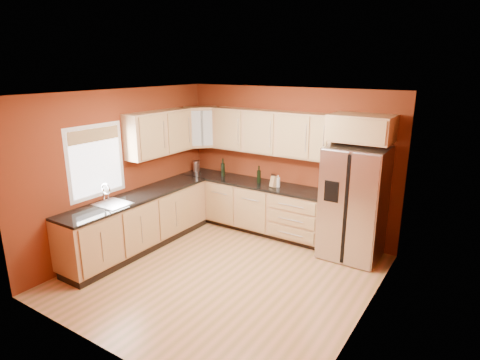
# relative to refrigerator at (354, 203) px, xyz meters

# --- Properties ---
(floor) EXTENTS (4.00, 4.00, 0.00)m
(floor) POSITION_rel_refrigerator_xyz_m (-1.35, -1.62, -0.89)
(floor) COLOR #9F773D
(floor) RESTS_ON ground
(ceiling) EXTENTS (4.00, 4.00, 0.00)m
(ceiling) POSITION_rel_refrigerator_xyz_m (-1.35, -1.62, 1.71)
(ceiling) COLOR silver
(ceiling) RESTS_ON wall_back
(wall_back) EXTENTS (4.00, 0.04, 2.60)m
(wall_back) POSITION_rel_refrigerator_xyz_m (-1.35, 0.38, 0.41)
(wall_back) COLOR maroon
(wall_back) RESTS_ON floor
(wall_front) EXTENTS (4.00, 0.04, 2.60)m
(wall_front) POSITION_rel_refrigerator_xyz_m (-1.35, -3.62, 0.41)
(wall_front) COLOR maroon
(wall_front) RESTS_ON floor
(wall_left) EXTENTS (0.04, 4.00, 2.60)m
(wall_left) POSITION_rel_refrigerator_xyz_m (-3.35, -1.62, 0.41)
(wall_left) COLOR maroon
(wall_left) RESTS_ON floor
(wall_right) EXTENTS (0.04, 4.00, 2.60)m
(wall_right) POSITION_rel_refrigerator_xyz_m (0.65, -1.62, 0.41)
(wall_right) COLOR maroon
(wall_right) RESTS_ON floor
(base_cabinets_back) EXTENTS (2.90, 0.60, 0.88)m
(base_cabinets_back) POSITION_rel_refrigerator_xyz_m (-1.90, 0.07, -0.45)
(base_cabinets_back) COLOR #B07B55
(base_cabinets_back) RESTS_ON floor
(base_cabinets_left) EXTENTS (0.60, 2.80, 0.88)m
(base_cabinets_left) POSITION_rel_refrigerator_xyz_m (-3.05, -1.62, -0.45)
(base_cabinets_left) COLOR #B07B55
(base_cabinets_left) RESTS_ON floor
(countertop_back) EXTENTS (2.90, 0.62, 0.04)m
(countertop_back) POSITION_rel_refrigerator_xyz_m (-1.90, 0.06, 0.01)
(countertop_back) COLOR black
(countertop_back) RESTS_ON base_cabinets_back
(countertop_left) EXTENTS (0.62, 2.80, 0.04)m
(countertop_left) POSITION_rel_refrigerator_xyz_m (-3.04, -1.62, 0.01)
(countertop_left) COLOR black
(countertop_left) RESTS_ON base_cabinets_left
(upper_cabinets_back) EXTENTS (2.30, 0.33, 0.75)m
(upper_cabinets_back) POSITION_rel_refrigerator_xyz_m (-1.60, 0.21, 0.94)
(upper_cabinets_back) COLOR #B07B55
(upper_cabinets_back) RESTS_ON wall_back
(upper_cabinets_left) EXTENTS (0.33, 1.35, 0.75)m
(upper_cabinets_left) POSITION_rel_refrigerator_xyz_m (-3.19, -0.90, 0.94)
(upper_cabinets_left) COLOR #B07B55
(upper_cabinets_left) RESTS_ON wall_left
(corner_upper_cabinet) EXTENTS (0.67, 0.67, 0.75)m
(corner_upper_cabinet) POSITION_rel_refrigerator_xyz_m (-3.02, 0.04, 0.94)
(corner_upper_cabinet) COLOR #B07B55
(corner_upper_cabinet) RESTS_ON wall_back
(over_fridge_cabinet) EXTENTS (0.92, 0.60, 0.40)m
(over_fridge_cabinet) POSITION_rel_refrigerator_xyz_m (0.00, 0.07, 1.16)
(over_fridge_cabinet) COLOR #B07B55
(over_fridge_cabinet) RESTS_ON wall_back
(refrigerator) EXTENTS (0.90, 0.75, 1.78)m
(refrigerator) POSITION_rel_refrigerator_xyz_m (0.00, 0.00, 0.00)
(refrigerator) COLOR silver
(refrigerator) RESTS_ON floor
(window) EXTENTS (0.03, 0.90, 1.00)m
(window) POSITION_rel_refrigerator_xyz_m (-3.33, -2.12, 0.66)
(window) COLOR white
(window) RESTS_ON wall_left
(sink_faucet) EXTENTS (0.50, 0.42, 0.30)m
(sink_faucet) POSITION_rel_refrigerator_xyz_m (-3.04, -2.12, 0.18)
(sink_faucet) COLOR silver
(sink_faucet) RESTS_ON countertop_left
(canister_left) EXTENTS (0.13, 0.13, 0.19)m
(canister_left) POSITION_rel_refrigerator_xyz_m (-3.20, 0.08, 0.13)
(canister_left) COLOR silver
(canister_left) RESTS_ON countertop_back
(canister_right) EXTENTS (0.14, 0.14, 0.21)m
(canister_right) POSITION_rel_refrigerator_xyz_m (-3.20, 0.10, 0.14)
(canister_right) COLOR silver
(canister_right) RESTS_ON countertop_back
(wine_bottle_a) EXTENTS (0.07, 0.07, 0.31)m
(wine_bottle_a) POSITION_rel_refrigerator_xyz_m (-1.75, 0.07, 0.19)
(wine_bottle_a) COLOR black
(wine_bottle_a) RESTS_ON countertop_back
(wine_bottle_b) EXTENTS (0.09, 0.09, 0.34)m
(wine_bottle_b) POSITION_rel_refrigerator_xyz_m (-2.57, 0.11, 0.20)
(wine_bottle_b) COLOR black
(wine_bottle_b) RESTS_ON countertop_back
(knife_block) EXTENTS (0.13, 0.12, 0.20)m
(knife_block) POSITION_rel_refrigerator_xyz_m (-1.41, -0.01, 0.13)
(knife_block) COLOR #A78151
(knife_block) RESTS_ON countertop_back
(soap_dispenser) EXTENTS (0.08, 0.08, 0.21)m
(soap_dispenser) POSITION_rel_refrigerator_xyz_m (-1.35, 0.03, 0.14)
(soap_dispenser) COLOR silver
(soap_dispenser) RESTS_ON countertop_back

